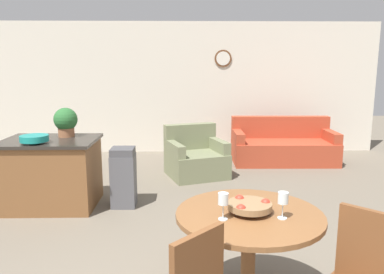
{
  "coord_description": "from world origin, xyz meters",
  "views": [
    {
      "loc": [
        -0.04,
        -1.71,
        1.78
      ],
      "look_at": [
        0.05,
        2.64,
        0.97
      ],
      "focal_mm": 35.0,
      "sensor_mm": 36.0,
      "label": 1
    }
  ],
  "objects_px": {
    "dining_table": "(249,236)",
    "teal_bowl": "(34,138)",
    "trash_bin": "(124,177)",
    "couch": "(283,147)",
    "wine_glass_left": "(223,200)",
    "armchair": "(196,159)",
    "fruit_bowl": "(249,206)",
    "potted_plant": "(66,121)",
    "wine_glass_right": "(283,199)",
    "kitchen_island": "(52,173)"
  },
  "relations": [
    {
      "from": "dining_table",
      "to": "teal_bowl",
      "type": "distance_m",
      "value": 3.0
    },
    {
      "from": "dining_table",
      "to": "couch",
      "type": "height_order",
      "value": "couch"
    },
    {
      "from": "potted_plant",
      "to": "couch",
      "type": "height_order",
      "value": "potted_plant"
    },
    {
      "from": "wine_glass_left",
      "to": "kitchen_island",
      "type": "bearing_deg",
      "value": 130.45
    },
    {
      "from": "kitchen_island",
      "to": "armchair",
      "type": "xyz_separation_m",
      "value": [
        1.9,
        1.35,
        -0.16
      ]
    },
    {
      "from": "fruit_bowl",
      "to": "wine_glass_left",
      "type": "xyz_separation_m",
      "value": [
        -0.2,
        -0.12,
        0.09
      ]
    },
    {
      "from": "potted_plant",
      "to": "trash_bin",
      "type": "distance_m",
      "value": 1.06
    },
    {
      "from": "dining_table",
      "to": "potted_plant",
      "type": "distance_m",
      "value": 3.16
    },
    {
      "from": "trash_bin",
      "to": "couch",
      "type": "distance_m",
      "value": 3.49
    },
    {
      "from": "fruit_bowl",
      "to": "armchair",
      "type": "relative_size",
      "value": 0.28
    },
    {
      "from": "fruit_bowl",
      "to": "trash_bin",
      "type": "xyz_separation_m",
      "value": [
        -1.24,
        2.17,
        -0.44
      ]
    },
    {
      "from": "couch",
      "to": "armchair",
      "type": "distance_m",
      "value": 1.9
    },
    {
      "from": "potted_plant",
      "to": "trash_bin",
      "type": "height_order",
      "value": "potted_plant"
    },
    {
      "from": "wine_glass_left",
      "to": "teal_bowl",
      "type": "xyz_separation_m",
      "value": [
        -2.05,
        2.06,
        0.04
      ]
    },
    {
      "from": "dining_table",
      "to": "kitchen_island",
      "type": "xyz_separation_m",
      "value": [
        -2.17,
        2.19,
        -0.15
      ]
    },
    {
      "from": "dining_table",
      "to": "wine_glass_left",
      "type": "distance_m",
      "value": 0.39
    },
    {
      "from": "fruit_bowl",
      "to": "wine_glass_left",
      "type": "relative_size",
      "value": 1.68
    },
    {
      "from": "kitchen_island",
      "to": "fruit_bowl",
      "type": "bearing_deg",
      "value": -45.3
    },
    {
      "from": "dining_table",
      "to": "teal_bowl",
      "type": "relative_size",
      "value": 3.15
    },
    {
      "from": "teal_bowl",
      "to": "trash_bin",
      "type": "xyz_separation_m",
      "value": [
        1.01,
        0.23,
        -0.56
      ]
    },
    {
      "from": "dining_table",
      "to": "kitchen_island",
      "type": "distance_m",
      "value": 3.08
    },
    {
      "from": "fruit_bowl",
      "to": "kitchen_island",
      "type": "relative_size",
      "value": 0.27
    },
    {
      "from": "wine_glass_left",
      "to": "kitchen_island",
      "type": "xyz_separation_m",
      "value": [
        -1.97,
        2.31,
        -0.46
      ]
    },
    {
      "from": "wine_glass_left",
      "to": "teal_bowl",
      "type": "relative_size",
      "value": 0.56
    },
    {
      "from": "potted_plant",
      "to": "wine_glass_left",
      "type": "bearing_deg",
      "value": -54.15
    },
    {
      "from": "wine_glass_left",
      "to": "armchair",
      "type": "xyz_separation_m",
      "value": [
        -0.07,
        3.66,
        -0.62
      ]
    },
    {
      "from": "wine_glass_right",
      "to": "potted_plant",
      "type": "distance_m",
      "value": 3.34
    },
    {
      "from": "wine_glass_left",
      "to": "armchair",
      "type": "distance_m",
      "value": 3.71
    },
    {
      "from": "dining_table",
      "to": "trash_bin",
      "type": "bearing_deg",
      "value": 119.83
    },
    {
      "from": "dining_table",
      "to": "potted_plant",
      "type": "height_order",
      "value": "potted_plant"
    },
    {
      "from": "armchair",
      "to": "kitchen_island",
      "type": "bearing_deg",
      "value": -163.48
    },
    {
      "from": "dining_table",
      "to": "couch",
      "type": "relative_size",
      "value": 0.55
    },
    {
      "from": "wine_glass_right",
      "to": "teal_bowl",
      "type": "bearing_deg",
      "value": 140.19
    },
    {
      "from": "dining_table",
      "to": "armchair",
      "type": "height_order",
      "value": "armchair"
    },
    {
      "from": "wine_glass_right",
      "to": "trash_bin",
      "type": "xyz_separation_m",
      "value": [
        -1.45,
        2.28,
        -0.52
      ]
    },
    {
      "from": "fruit_bowl",
      "to": "trash_bin",
      "type": "distance_m",
      "value": 2.54
    },
    {
      "from": "potted_plant",
      "to": "couch",
      "type": "relative_size",
      "value": 0.2
    },
    {
      "from": "wine_glass_left",
      "to": "wine_glass_right",
      "type": "bearing_deg",
      "value": 1.18
    },
    {
      "from": "wine_glass_left",
      "to": "trash_bin",
      "type": "relative_size",
      "value": 0.24
    },
    {
      "from": "teal_bowl",
      "to": "kitchen_island",
      "type": "bearing_deg",
      "value": 70.71
    },
    {
      "from": "wine_glass_left",
      "to": "couch",
      "type": "relative_size",
      "value": 0.1
    },
    {
      "from": "wine_glass_right",
      "to": "armchair",
      "type": "distance_m",
      "value": 3.73
    },
    {
      "from": "wine_glass_left",
      "to": "couch",
      "type": "height_order",
      "value": "wine_glass_left"
    },
    {
      "from": "dining_table",
      "to": "couch",
      "type": "distance_m",
      "value": 4.65
    },
    {
      "from": "fruit_bowl",
      "to": "potted_plant",
      "type": "bearing_deg",
      "value": 130.09
    },
    {
      "from": "potted_plant",
      "to": "wine_glass_right",
      "type": "bearing_deg",
      "value": -48.42
    },
    {
      "from": "wine_glass_left",
      "to": "dining_table",
      "type": "bearing_deg",
      "value": 30.09
    },
    {
      "from": "dining_table",
      "to": "wine_glass_left",
      "type": "relative_size",
      "value": 5.61
    },
    {
      "from": "dining_table",
      "to": "trash_bin",
      "type": "xyz_separation_m",
      "value": [
        -1.24,
        2.17,
        -0.21
      ]
    },
    {
      "from": "dining_table",
      "to": "armchair",
      "type": "bearing_deg",
      "value": 94.36
    }
  ]
}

